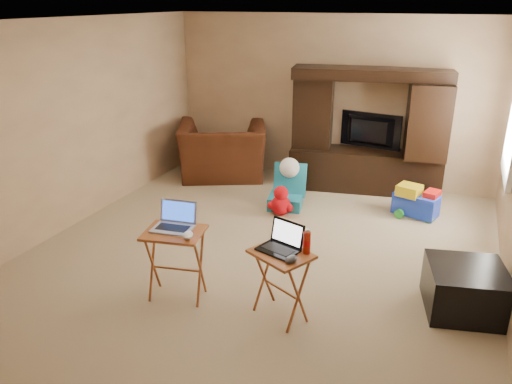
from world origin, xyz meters
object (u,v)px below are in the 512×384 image
at_px(child_rocker, 286,187).
at_px(tray_table_right, 281,285).
at_px(recliner, 222,151).
at_px(mouse_left, 188,235).
at_px(water_bottle, 307,243).
at_px(plush_toy, 281,200).
at_px(laptop_left, 172,218).
at_px(push_toy, 416,201).
at_px(tray_table_left, 176,265).
at_px(mouse_right, 291,259).
at_px(laptop_right, 278,239).
at_px(television, 368,131).
at_px(entertainment_center, 367,131).
at_px(ottoman, 465,289).

relative_size(child_rocker, tray_table_right, 0.92).
xyz_separation_m(recliner, mouse_left, (1.33, -3.38, 0.29)).
bearing_deg(water_bottle, plush_toy, 115.27).
height_order(recliner, mouse_left, recliner).
bearing_deg(water_bottle, laptop_left, -173.95).
xyz_separation_m(plush_toy, push_toy, (1.66, 0.65, 0.01)).
bearing_deg(tray_table_left, mouse_right, -12.65).
bearing_deg(laptop_right, television, 106.31).
bearing_deg(entertainment_center, child_rocker, -137.14).
bearing_deg(laptop_left, recliner, 101.53).
relative_size(tray_table_left, laptop_right, 2.06).
distance_m(recliner, ottoman, 4.45).
height_order(television, laptop_left, television).
height_order(entertainment_center, television, entertainment_center).
relative_size(child_rocker, water_bottle, 2.99).
relative_size(television, mouse_right, 6.94).
distance_m(plush_toy, tray_table_left, 2.25).
bearing_deg(laptop_left, child_rocker, 77.07).
height_order(entertainment_center, tray_table_right, entertainment_center).
height_order(recliner, child_rocker, recliner).
bearing_deg(entertainment_center, mouse_right, -98.82).
height_order(push_toy, tray_table_left, tray_table_left).
height_order(laptop_right, mouse_left, laptop_right).
xyz_separation_m(push_toy, tray_table_left, (-1.90, -2.88, 0.14)).
distance_m(push_toy, ottoman, 2.15).
bearing_deg(push_toy, plush_toy, -142.51).
xyz_separation_m(plush_toy, ottoman, (2.30, -1.40, 0.01)).
relative_size(entertainment_center, mouse_right, 16.71).
bearing_deg(laptop_right, tray_table_left, -156.47).
xyz_separation_m(recliner, mouse_right, (2.29, -3.35, 0.24)).
relative_size(tray_table_right, laptop_right, 1.91).
distance_m(laptop_left, laptop_right, 1.02).
distance_m(entertainment_center, recliner, 2.27).
xyz_separation_m(child_rocker, push_toy, (1.68, 0.38, -0.08)).
xyz_separation_m(child_rocker, tray_table_left, (-0.22, -2.49, 0.05)).
bearing_deg(mouse_left, recliner, 111.48).
height_order(mouse_left, water_bottle, water_bottle).
bearing_deg(laptop_right, mouse_right, -21.91).
bearing_deg(laptop_right, tray_table_right, -9.00).
bearing_deg(ottoman, recliner, 146.04).
bearing_deg(recliner, plush_toy, 116.83).
relative_size(laptop_left, mouse_left, 2.58).
bearing_deg(water_bottle, mouse_left, -167.30).
relative_size(tray_table_left, water_bottle, 3.51).
distance_m(recliner, push_toy, 3.08).
bearing_deg(mouse_right, recliner, 124.40).
relative_size(entertainment_center, ottoman, 3.25).
distance_m(plush_toy, push_toy, 1.78).
xyz_separation_m(television, ottoman, (1.49, -2.92, -0.64)).
relative_size(plush_toy, laptop_right, 1.20).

